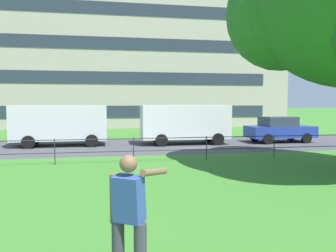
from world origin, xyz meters
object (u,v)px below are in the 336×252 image
at_px(panel_van_center, 185,122).
at_px(apartment_building_background, 117,66).
at_px(car_blue_far_right, 279,129).
at_px(panel_van_left, 61,123).
at_px(person_thrower, 129,218).

bearing_deg(panel_van_center, apartment_building_background, 100.76).
bearing_deg(panel_van_center, car_blue_far_right, -1.97).
xyz_separation_m(panel_van_center, apartment_building_background, (-3.50, 18.41, 5.17)).
distance_m(panel_van_center, apartment_building_background, 19.44).
distance_m(panel_van_left, car_blue_far_right, 12.76).
bearing_deg(panel_van_left, car_blue_far_right, -2.56).
bearing_deg(apartment_building_background, panel_van_left, -100.82).
height_order(panel_van_center, car_blue_far_right, panel_van_center).
height_order(car_blue_far_right, apartment_building_background, apartment_building_background).
distance_m(panel_van_left, panel_van_center, 6.95).
distance_m(person_thrower, apartment_building_background, 33.43).
height_order(panel_van_left, car_blue_far_right, panel_van_left).
height_order(person_thrower, car_blue_far_right, person_thrower).
height_order(panel_van_center, apartment_building_background, apartment_building_background).
bearing_deg(panel_van_center, person_thrower, -105.42).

